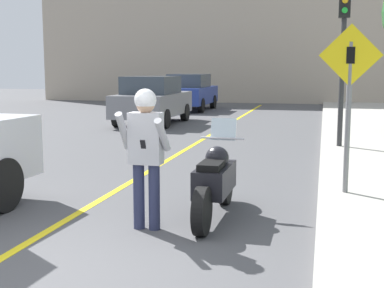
{
  "coord_description": "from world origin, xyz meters",
  "views": [
    {
      "loc": [
        2.64,
        -4.38,
        2.0
      ],
      "look_at": [
        0.91,
        2.62,
        0.96
      ],
      "focal_mm": 50.0,
      "sensor_mm": 36.0,
      "label": 1
    }
  ],
  "objects": [
    {
      "name": "ground_plane",
      "position": [
        0.0,
        0.0,
        0.0
      ],
      "size": [
        80.0,
        80.0,
        0.0
      ],
      "primitive_type": "plane",
      "color": "#4C4C4F"
    },
    {
      "name": "road_center_line",
      "position": [
        -0.6,
        6.0,
        0.0
      ],
      "size": [
        0.12,
        36.0,
        0.01
      ],
      "color": "yellow",
      "rests_on": "ground"
    },
    {
      "name": "building_backdrop",
      "position": [
        0.0,
        26.0,
        3.78
      ],
      "size": [
        28.0,
        1.2,
        7.57
      ],
      "color": "#B2A38E",
      "rests_on": "ground"
    },
    {
      "name": "motorcycle",
      "position": [
        1.27,
        2.43,
        0.49
      ],
      "size": [
        0.62,
        2.13,
        1.28
      ],
      "color": "black",
      "rests_on": "ground"
    },
    {
      "name": "person_biker",
      "position": [
        0.55,
        1.73,
        1.07
      ],
      "size": [
        0.59,
        0.48,
        1.74
      ],
      "color": "#282D4C",
      "rests_on": "ground"
    },
    {
      "name": "crossing_sign",
      "position": [
        2.99,
        3.8,
        1.63
      ],
      "size": [
        0.91,
        0.08,
        2.49
      ],
      "color": "slate",
      "rests_on": "sidewalk_curb"
    },
    {
      "name": "traffic_light",
      "position": [
        3.03,
        8.7,
        2.74
      ],
      "size": [
        0.26,
        0.3,
        3.75
      ],
      "color": "#2D2D30",
      "rests_on": "sidewalk_curb"
    },
    {
      "name": "parked_car_grey",
      "position": [
        -3.23,
        13.59,
        0.86
      ],
      "size": [
        1.88,
        4.2,
        1.68
      ],
      "color": "black",
      "rests_on": "ground"
    },
    {
      "name": "parked_car_blue",
      "position": [
        -3.43,
        19.8,
        0.86
      ],
      "size": [
        1.88,
        4.2,
        1.68
      ],
      "color": "black",
      "rests_on": "ground"
    }
  ]
}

